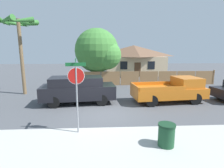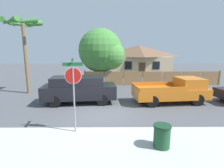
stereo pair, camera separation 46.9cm
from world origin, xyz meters
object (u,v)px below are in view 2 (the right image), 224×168
house (139,59)px  orange_pickup (173,91)px  palm_tree (23,29)px  stop_sign (73,83)px  oak_tree (103,52)px  red_suv (79,89)px  trash_bin (162,136)px

house → orange_pickup: 15.70m
house → palm_tree: (-11.50, -12.74, 3.02)m
palm_tree → stop_sign: size_ratio=1.87×
oak_tree → red_suv: bearing=-99.9°
stop_sign → red_suv: bearing=89.9°
orange_pickup → trash_bin: size_ratio=5.86×
palm_tree → orange_pickup: 12.70m
palm_tree → trash_bin: size_ratio=6.93×
red_suv → stop_sign: bearing=-88.3°
red_suv → stop_sign: 4.68m
house → stop_sign: (-5.99, -20.14, -0.07)m
orange_pickup → stop_sign: stop_sign is taller
house → stop_sign: bearing=-106.6°
house → stop_sign: 21.01m
oak_tree → orange_pickup: bearing=-54.6°
red_suv → palm_tree: bearing=143.3°
house → red_suv: bearing=-112.8°
oak_tree → stop_sign: size_ratio=1.82×
palm_tree → trash_bin: palm_tree is taller
oak_tree → orange_pickup: 9.54m
house → stop_sign: house is taller
palm_tree → stop_sign: palm_tree is taller
oak_tree → palm_tree: bearing=-143.7°
orange_pickup → oak_tree: bearing=119.5°
red_suv → trash_bin: red_suv is taller
oak_tree → palm_tree: 7.93m
oak_tree → trash_bin: (2.81, -13.31, -3.07)m
oak_tree → stop_sign: bearing=-93.5°
stop_sign → trash_bin: bearing=-28.2°
oak_tree → house: bearing=57.2°
red_suv → trash_bin: bearing=-60.4°
trash_bin → orange_pickup: bearing=66.9°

